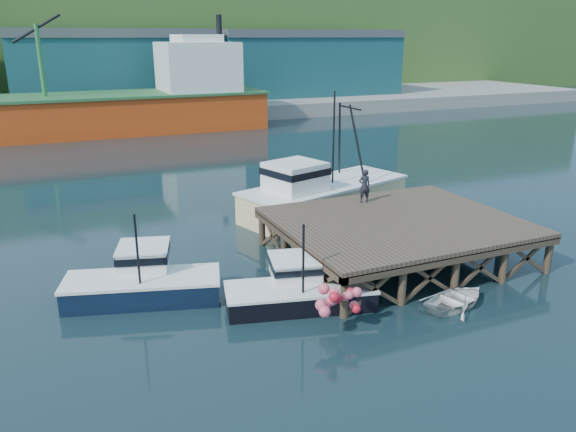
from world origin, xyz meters
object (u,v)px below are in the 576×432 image
boat_navy (143,280)px  dinghy (457,299)px  boat_black (299,288)px  dockworker (364,186)px  trawler (322,190)px

boat_navy → dinghy: 13.77m
boat_black → dinghy: bearing=-12.3°
boat_black → dockworker: size_ratio=3.55×
boat_black → trawler: 13.22m
trawler → dockworker: bearing=-105.7°
trawler → dockworker: trawler is taller
boat_black → dinghy: 6.82m
boat_black → dinghy: boat_black is taller
boat_navy → trawler: (12.91, 7.93, 0.78)m
boat_navy → trawler: trawler is taller
trawler → dockworker: (0.14, -5.01, 1.45)m
boat_navy → dinghy: size_ratio=2.18×
boat_black → dockworker: bearing=55.7°
trawler → dockworker: 5.22m
boat_navy → dockworker: bearing=28.4°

